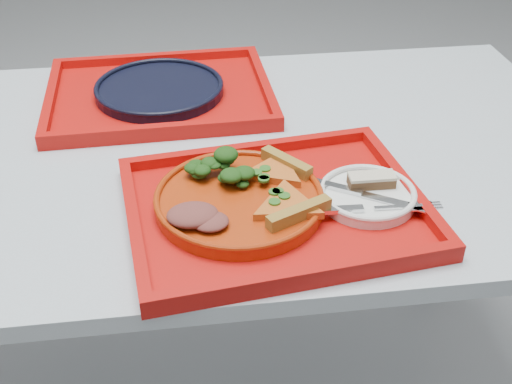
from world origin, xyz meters
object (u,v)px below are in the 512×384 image
(dinner_plate, at_px, (239,202))
(navy_plate, at_px, (159,90))
(dessert_bar, at_px, (372,180))
(tray_far, at_px, (160,96))
(tray_main, at_px, (275,211))

(dinner_plate, bearing_deg, navy_plate, 106.17)
(dessert_bar, bearing_deg, navy_plate, 130.20)
(tray_far, xyz_separation_m, dinner_plate, (0.12, -0.41, 0.02))
(navy_plate, height_order, dessert_bar, dessert_bar)
(tray_main, height_order, dessert_bar, dessert_bar)
(tray_far, distance_m, dinner_plate, 0.43)
(tray_main, relative_size, navy_plate, 1.73)
(tray_main, relative_size, dinner_plate, 1.73)
(tray_far, distance_m, dessert_bar, 0.52)
(tray_main, bearing_deg, navy_plate, 105.70)
(tray_main, height_order, tray_far, same)
(dinner_plate, relative_size, navy_plate, 1.00)
(tray_main, distance_m, dessert_bar, 0.16)
(tray_main, height_order, navy_plate, navy_plate)
(tray_far, height_order, dinner_plate, dinner_plate)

